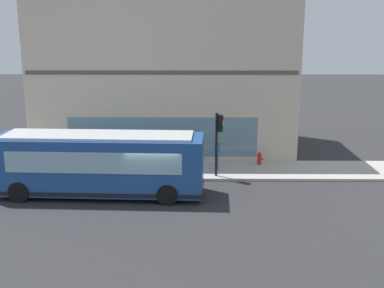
% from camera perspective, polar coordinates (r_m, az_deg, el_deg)
% --- Properties ---
extents(ground, '(120.00, 120.00, 0.00)m').
position_cam_1_polar(ground, '(23.28, -4.50, -6.46)').
color(ground, '#2D2D30').
extents(sidewalk_curb, '(3.54, 40.00, 0.15)m').
position_cam_1_polar(sidewalk_curb, '(27.38, -3.72, -3.12)').
color(sidewalk_curb, '#B2ADA3').
rests_on(sidewalk_curb, ground).
extents(building_corner, '(8.38, 16.19, 9.89)m').
position_cam_1_polar(building_corner, '(32.25, -3.09, 8.31)').
color(building_corner, beige).
rests_on(building_corner, ground).
extents(city_bus_nearside, '(2.97, 10.14, 3.07)m').
position_cam_1_polar(city_bus_nearside, '(23.60, -10.98, -2.42)').
color(city_bus_nearside, '#1E478C').
rests_on(city_bus_nearside, ground).
extents(traffic_light_near_corner, '(0.32, 0.49, 3.46)m').
position_cam_1_polar(traffic_light_near_corner, '(25.51, 3.23, 1.40)').
color(traffic_light_near_corner, black).
rests_on(traffic_light_near_corner, sidewalk_curb).
extents(fire_hydrant, '(0.35, 0.35, 0.74)m').
position_cam_1_polar(fire_hydrant, '(28.38, 8.04, -1.70)').
color(fire_hydrant, red).
rests_on(fire_hydrant, sidewalk_curb).
extents(pedestrian_near_building_entrance, '(0.32, 0.32, 1.71)m').
position_cam_1_polar(pedestrian_near_building_entrance, '(26.98, 3.03, -1.02)').
color(pedestrian_near_building_entrance, '#3359A5').
rests_on(pedestrian_near_building_entrance, sidewalk_curb).
extents(pedestrian_walking_along_curb, '(0.32, 0.32, 1.83)m').
position_cam_1_polar(pedestrian_walking_along_curb, '(27.14, -14.58, -1.21)').
color(pedestrian_walking_along_curb, '#3359A5').
rests_on(pedestrian_walking_along_curb, sidewalk_curb).
extents(pedestrian_by_light_pole, '(0.32, 0.32, 1.56)m').
position_cam_1_polar(pedestrian_by_light_pole, '(27.35, -12.70, -1.36)').
color(pedestrian_by_light_pole, gold).
rests_on(pedestrian_by_light_pole, sidewalk_curb).
extents(pedestrian_near_hydrant, '(0.32, 0.32, 1.68)m').
position_cam_1_polar(pedestrian_near_hydrant, '(27.64, -7.09, -0.80)').
color(pedestrian_near_hydrant, '#3359A5').
rests_on(pedestrian_near_hydrant, sidewalk_curb).
extents(newspaper_vending_box, '(0.44, 0.42, 0.90)m').
position_cam_1_polar(newspaper_vending_box, '(28.36, -17.32, -2.02)').
color(newspaper_vending_box, '#197233').
rests_on(newspaper_vending_box, sidewalk_curb).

